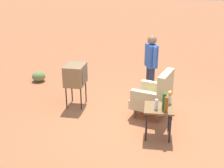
# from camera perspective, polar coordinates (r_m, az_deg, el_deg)

# --- Properties ---
(ground_plane) EXTENTS (60.00, 60.00, 0.00)m
(ground_plane) POSITION_cam_1_polar(r_m,az_deg,el_deg) (6.50, 6.36, -7.02)
(ground_plane) COLOR #A05B38
(armchair) EXTENTS (0.96, 0.97, 1.06)m
(armchair) POSITION_cam_1_polar(r_m,az_deg,el_deg) (6.51, 8.47, -2.20)
(armchair) COLOR brown
(armchair) RESTS_ON ground
(side_table) EXTENTS (0.56, 0.56, 0.62)m
(side_table) POSITION_cam_1_polar(r_m,az_deg,el_deg) (5.71, 9.16, -5.37)
(side_table) COLOR black
(side_table) RESTS_ON ground
(tv_on_stand) EXTENTS (0.61, 0.47, 1.03)m
(tv_on_stand) POSITION_cam_1_polar(r_m,az_deg,el_deg) (6.91, -7.19, 1.79)
(tv_on_stand) COLOR black
(tv_on_stand) RESTS_ON ground
(person_standing) EXTENTS (0.54, 0.33, 1.64)m
(person_standing) POSITION_cam_1_polar(r_m,az_deg,el_deg) (7.24, 7.65, 3.99)
(person_standing) COLOR #2D3347
(person_standing) RESTS_ON ground
(bottle_short_clear) EXTENTS (0.06, 0.06, 0.20)m
(bottle_short_clear) POSITION_cam_1_polar(r_m,az_deg,el_deg) (5.54, 8.69, -3.98)
(bottle_short_clear) COLOR silver
(bottle_short_clear) RESTS_ON side_table
(bottle_tall_amber) EXTENTS (0.07, 0.07, 0.30)m
(bottle_tall_amber) POSITION_cam_1_polar(r_m,az_deg,el_deg) (5.45, 10.62, -3.99)
(bottle_tall_amber) COLOR brown
(bottle_tall_amber) RESTS_ON side_table
(bottle_wine_green) EXTENTS (0.07, 0.07, 0.32)m
(bottle_wine_green) POSITION_cam_1_polar(r_m,az_deg,el_deg) (5.54, 10.20, -3.40)
(bottle_wine_green) COLOR #1E5623
(bottle_wine_green) RESTS_ON side_table
(flower_vase) EXTENTS (0.15, 0.09, 0.27)m
(flower_vase) POSITION_cam_1_polar(r_m,az_deg,el_deg) (5.81, 11.24, -2.42)
(flower_vase) COLOR silver
(flower_vase) RESTS_ON side_table
(shrub_far) EXTENTS (0.39, 0.39, 0.30)m
(shrub_far) POSITION_cam_1_polar(r_m,az_deg,el_deg) (8.90, -14.21, 1.46)
(shrub_far) COLOR olive
(shrub_far) RESTS_ON ground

